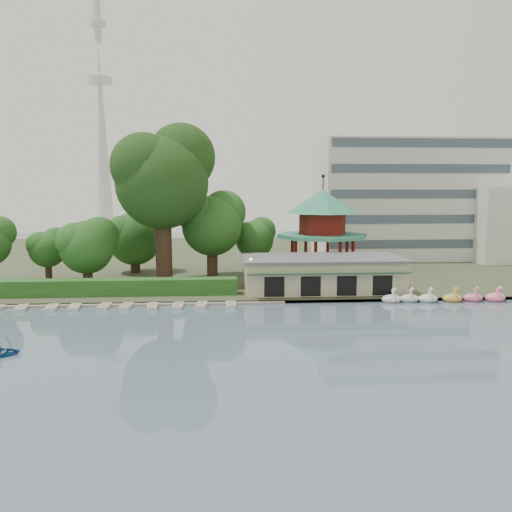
{
  "coord_description": "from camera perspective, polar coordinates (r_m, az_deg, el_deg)",
  "views": [
    {
      "loc": [
        -1.55,
        -35.02,
        12.08
      ],
      "look_at": [
        2.0,
        18.0,
        5.0
      ],
      "focal_mm": 35.0,
      "sensor_mm": 36.0,
      "label": 1
    }
  ],
  "objects": [
    {
      "name": "small_trees",
      "position": [
        67.95,
        -12.23,
        2.53
      ],
      "size": [
        38.99,
        17.14,
        11.65
      ],
      "color": "#3A281C",
      "rests_on": "shore"
    },
    {
      "name": "shore",
      "position": [
        87.84,
        -2.78,
        -0.19
      ],
      "size": [
        220.0,
        70.0,
        0.4
      ],
      "primitive_type": "cube",
      "color": "#424930",
      "rests_on": "ground"
    },
    {
      "name": "lamp_post",
      "position": [
        54.81,
        -0.59,
        -1.59
      ],
      "size": [
        0.36,
        0.36,
        4.28
      ],
      "color": "black",
      "rests_on": "shore"
    },
    {
      "name": "pavilion",
      "position": [
        68.53,
        7.6,
        3.68
      ],
      "size": [
        12.4,
        12.4,
        13.5
      ],
      "color": "#C4BB94",
      "rests_on": "shore"
    },
    {
      "name": "broadcast_tower",
      "position": [
        180.96,
        -17.26,
        14.21
      ],
      "size": [
        8.0,
        8.0,
        96.0
      ],
      "color": "silver",
      "rests_on": "ground"
    },
    {
      "name": "swan_boats",
      "position": [
        59.63,
        23.9,
        -4.37
      ],
      "size": [
        19.96,
        2.16,
        1.92
      ],
      "color": "white",
      "rests_on": "ground"
    },
    {
      "name": "ground_plane",
      "position": [
        37.08,
        -1.25,
        -11.43
      ],
      "size": [
        220.0,
        220.0,
        0.0
      ],
      "primitive_type": "plane",
      "color": "slate",
      "rests_on": "ground"
    },
    {
      "name": "dock",
      "position": [
        54.58,
        -14.84,
        -5.33
      ],
      "size": [
        34.0,
        1.6,
        0.24
      ],
      "primitive_type": "cube",
      "color": "gray",
      "rests_on": "ground"
    },
    {
      "name": "embankment",
      "position": [
        53.68,
        -2.09,
        -5.26
      ],
      "size": [
        220.0,
        0.6,
        0.3
      ],
      "primitive_type": "cube",
      "color": "gray",
      "rests_on": "ground"
    },
    {
      "name": "hedge",
      "position": [
        58.13,
        -17.17,
        -3.44
      ],
      "size": [
        30.0,
        2.0,
        1.8
      ],
      "primitive_type": "cube",
      "color": "#285D20",
      "rests_on": "shore"
    },
    {
      "name": "boathouse",
      "position": [
        58.96,
        7.53,
        -1.96
      ],
      "size": [
        18.6,
        9.39,
        3.9
      ],
      "color": "#C4BB94",
      "rests_on": "shore"
    },
    {
      "name": "big_tree",
      "position": [
        63.65,
        -10.54,
        9.14
      ],
      "size": [
        12.62,
        11.76,
        20.04
      ],
      "color": "#3A281C",
      "rests_on": "shore"
    },
    {
      "name": "office_building",
      "position": [
        90.75,
        18.42,
        5.72
      ],
      "size": [
        38.0,
        18.0,
        20.0
      ],
      "color": "silver",
      "rests_on": "shore"
    },
    {
      "name": "moored_rowboats",
      "position": [
        53.64,
        -17.24,
        -5.58
      ],
      "size": [
        27.38,
        2.69,
        0.36
      ],
      "color": "beige",
      "rests_on": "ground"
    }
  ]
}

